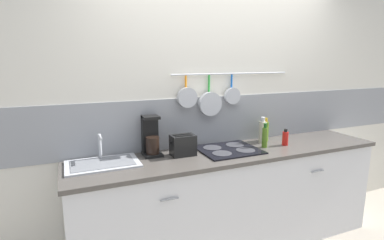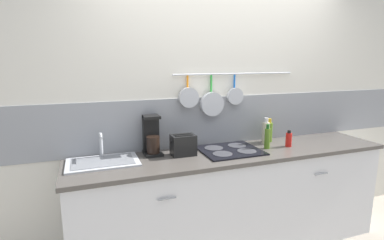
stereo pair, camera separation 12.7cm
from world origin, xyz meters
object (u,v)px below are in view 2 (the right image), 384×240
(coffee_maker, at_px, (152,138))
(toaster, at_px, (183,145))
(bottle_cooking_wine, at_px, (289,139))
(bottle_hot_sauce, at_px, (267,138))
(bottle_sesame_oil, at_px, (269,132))
(bottle_vinegar, at_px, (266,132))

(coffee_maker, height_order, toaster, coffee_maker)
(toaster, distance_m, bottle_cooking_wine, 1.01)
(toaster, bearing_deg, bottle_hot_sauce, -5.54)
(coffee_maker, xyz_separation_m, toaster, (0.24, -0.12, -0.05))
(bottle_sesame_oil, bearing_deg, coffee_maker, 179.97)
(toaster, distance_m, bottle_sesame_oil, 0.94)
(bottle_hot_sauce, height_order, bottle_vinegar, bottle_vinegar)
(bottle_hot_sauce, height_order, bottle_cooking_wine, bottle_hot_sauce)
(coffee_maker, relative_size, toaster, 1.54)
(toaster, xyz_separation_m, bottle_hot_sauce, (0.78, -0.08, 0.01))
(bottle_hot_sauce, bearing_deg, bottle_cooking_wine, -4.44)
(toaster, relative_size, bottle_sesame_oil, 0.96)
(toaster, height_order, bottle_hot_sauce, bottle_hot_sauce)
(coffee_maker, height_order, bottle_sesame_oil, coffee_maker)
(bottle_vinegar, bearing_deg, bottle_cooking_wine, -45.05)
(coffee_maker, distance_m, bottle_cooking_wine, 1.27)
(bottle_sesame_oil, height_order, bottle_cooking_wine, bottle_sesame_oil)
(bottle_vinegar, relative_size, bottle_sesame_oil, 1.11)
(bottle_vinegar, height_order, bottle_cooking_wine, bottle_vinegar)
(coffee_maker, xyz_separation_m, bottle_hot_sauce, (1.03, -0.20, -0.04))
(toaster, xyz_separation_m, bottle_cooking_wine, (1.01, -0.09, -0.02))
(bottle_hot_sauce, xyz_separation_m, bottle_vinegar, (0.07, 0.14, 0.01))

